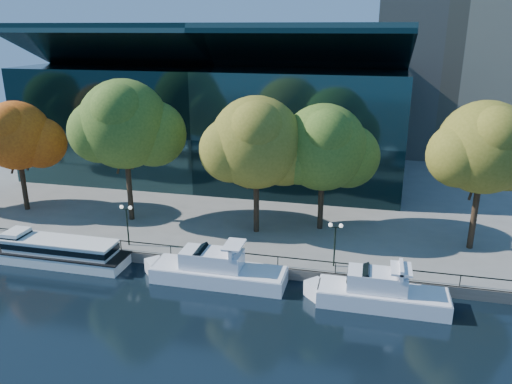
% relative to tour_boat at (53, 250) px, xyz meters
% --- Properties ---
extents(ground, '(160.00, 160.00, 0.00)m').
position_rel_tour_boat_xyz_m(ground, '(10.94, -1.32, -1.21)').
color(ground, black).
rests_on(ground, ground).
extents(promenade, '(90.00, 67.08, 1.00)m').
position_rel_tour_boat_xyz_m(promenade, '(10.94, 35.06, -0.71)').
color(promenade, slate).
rests_on(promenade, ground).
extents(railing, '(88.20, 0.08, 0.99)m').
position_rel_tour_boat_xyz_m(railing, '(10.94, 1.93, 0.73)').
color(railing, black).
rests_on(railing, promenade).
extents(convention_building, '(50.00, 24.57, 21.43)m').
position_rel_tour_boat_xyz_m(convention_building, '(6.94, 30.47, 7.30)').
color(convention_building, black).
rests_on(convention_building, ground).
extents(tour_boat, '(14.96, 3.34, 2.84)m').
position_rel_tour_boat_xyz_m(tour_boat, '(0.00, 0.00, 0.00)').
color(tour_boat, white).
rests_on(tour_boat, ground).
extents(cruiser_near, '(12.84, 3.31, 3.72)m').
position_rel_tour_boat_xyz_m(cruiser_near, '(15.67, -0.15, -0.05)').
color(cruiser_near, white).
rests_on(cruiser_near, ground).
extents(cruiser_far, '(11.34, 3.14, 3.70)m').
position_rel_tour_boat_xyz_m(cruiser_far, '(29.38, -0.87, -0.03)').
color(cruiser_far, white).
rests_on(cruiser_far, ground).
extents(tree_1, '(9.46, 7.76, 12.41)m').
position_rel_tour_boat_xyz_m(tree_1, '(-9.76, 9.56, 8.24)').
color(tree_1, black).
rests_on(tree_1, promenade).
extents(tree_2, '(11.55, 9.47, 15.08)m').
position_rel_tour_boat_xyz_m(tree_2, '(3.46, 9.43, 10.05)').
color(tree_2, black).
rests_on(tree_2, promenade).
extents(tree_3, '(11.29, 9.26, 13.82)m').
position_rel_tour_boat_xyz_m(tree_3, '(17.47, 9.22, 8.90)').
color(tree_3, black).
rests_on(tree_3, promenade).
extents(tree_4, '(10.79, 8.85, 12.96)m').
position_rel_tour_boat_xyz_m(tree_4, '(23.73, 11.53, 8.25)').
color(tree_4, black).
rests_on(tree_4, promenade).
extents(tree_5, '(10.44, 8.56, 13.94)m').
position_rel_tour_boat_xyz_m(tree_5, '(38.13, 9.94, 9.37)').
color(tree_5, black).
rests_on(tree_5, promenade).
extents(lamp_1, '(1.26, 0.36, 4.03)m').
position_rel_tour_boat_xyz_m(lamp_1, '(6.11, 3.18, 2.77)').
color(lamp_1, black).
rests_on(lamp_1, promenade).
extents(lamp_2, '(1.26, 0.36, 4.03)m').
position_rel_tour_boat_xyz_m(lamp_2, '(25.69, 3.18, 2.77)').
color(lamp_2, black).
rests_on(lamp_2, promenade).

